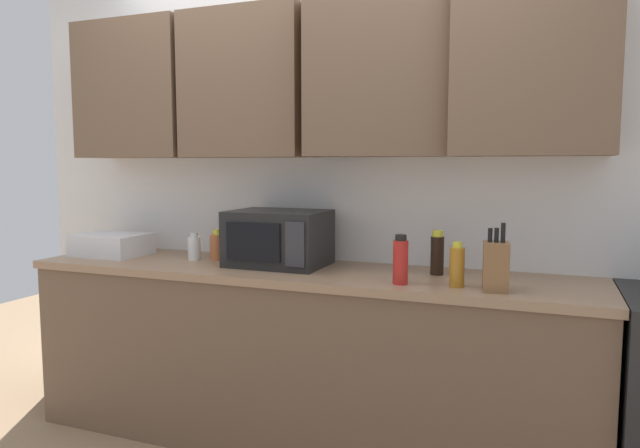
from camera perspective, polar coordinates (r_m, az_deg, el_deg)
The scene contains 10 objects.
wall_back_with_cabinets at distance 3.03m, azimuth -0.38°, elevation 9.09°, with size 3.70×0.52×2.60m.
counter_run at distance 2.98m, azimuth -2.02°, elevation -12.93°, with size 2.83×0.63×0.90m.
microwave at distance 2.94m, azimuth -4.13°, elevation -1.40°, with size 0.48×0.37×0.28m.
dish_rack at distance 3.48m, azimuth -19.88°, elevation -1.92°, with size 0.38×0.30×0.12m, color silver.
knife_block at distance 2.46m, azimuth 16.97°, elevation -3.96°, with size 0.11×0.13×0.28m.
bottle_red_sauce at distance 2.50m, azimuth 7.96°, elevation -3.61°, with size 0.06×0.06×0.21m.
bottle_amber_vinegar at distance 2.50m, azimuth 13.38°, elevation -4.06°, with size 0.06×0.06×0.19m.
bottle_white_jar at distance 3.18m, azimuth -12.31°, elevation -2.29°, with size 0.07×0.07×0.15m.
bottle_spice_jar at distance 3.16m, azimuth -10.07°, elevation -2.17°, with size 0.08×0.08×0.16m.
bottle_soy_dark at distance 2.74m, azimuth 11.50°, elevation -2.90°, with size 0.06×0.06×0.21m.
Camera 1 is at (1.13, -2.88, 1.41)m, focal length 32.40 mm.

